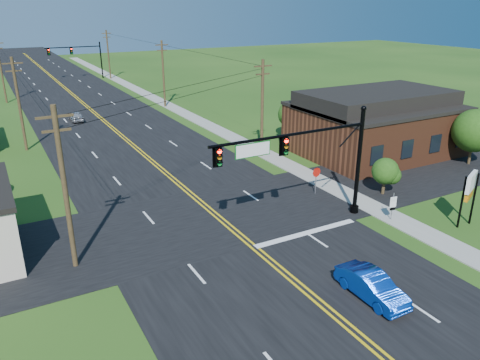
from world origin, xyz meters
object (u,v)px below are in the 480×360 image
signal_mast_main (305,157)px  route_sign (393,205)px  stop_sign (316,175)px  signal_mast_far (77,55)px  blue_car (372,286)px

signal_mast_main → route_sign: signal_mast_main is taller
stop_sign → route_sign: bearing=-81.1°
signal_mast_main → signal_mast_far: same height
signal_mast_far → route_sign: size_ratio=5.53×
signal_mast_main → route_sign: 7.12m
signal_mast_main → blue_car: 9.25m
blue_car → route_sign: size_ratio=2.03×
signal_mast_far → route_sign: bearing=-85.6°
blue_car → stop_sign: (5.88, 12.10, 0.88)m
signal_mast_main → route_sign: size_ratio=5.69×
signal_mast_main → signal_mast_far: size_ratio=1.03×
blue_car → signal_mast_main: bearing=77.9°
stop_sign → blue_car: bearing=-121.4°
signal_mast_far → stop_sign: size_ratio=5.11×
signal_mast_far → stop_sign: (4.06, -68.02, -3.00)m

